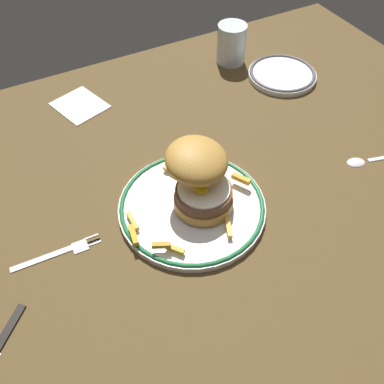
# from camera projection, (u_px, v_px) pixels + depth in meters

# --- Properties ---
(ground_plane) EXTENTS (1.34, 0.99, 0.04)m
(ground_plane) POSITION_uv_depth(u_px,v_px,m) (196.00, 207.00, 0.77)
(ground_plane) COLOR #4F3C1F
(dinner_plate) EXTENTS (0.25, 0.25, 0.02)m
(dinner_plate) POSITION_uv_depth(u_px,v_px,m) (192.00, 206.00, 0.73)
(dinner_plate) COLOR silver
(dinner_plate) RESTS_ON ground_plane
(burger) EXTENTS (0.14, 0.14, 0.11)m
(burger) POSITION_uv_depth(u_px,v_px,m) (199.00, 178.00, 0.69)
(burger) COLOR #B78238
(burger) RESTS_ON dinner_plate
(fries_pile) EXTENTS (0.23, 0.20, 0.02)m
(fries_pile) POSITION_uv_depth(u_px,v_px,m) (184.00, 200.00, 0.72)
(fries_pile) COLOR #E2BB4E
(fries_pile) RESTS_ON dinner_plate
(water_glass) EXTENTS (0.07, 0.07, 0.09)m
(water_glass) POSITION_uv_depth(u_px,v_px,m) (231.00, 46.00, 1.01)
(water_glass) COLOR silver
(water_glass) RESTS_ON ground_plane
(side_plate) EXTENTS (0.16, 0.16, 0.02)m
(side_plate) POSITION_uv_depth(u_px,v_px,m) (282.00, 74.00, 0.99)
(side_plate) COLOR silver
(side_plate) RESTS_ON ground_plane
(fork) EXTENTS (0.14, 0.02, 0.00)m
(fork) POSITION_uv_depth(u_px,v_px,m) (59.00, 252.00, 0.68)
(fork) COLOR silver
(fork) RESTS_ON ground_plane
(spoon) EXTENTS (0.13, 0.05, 0.01)m
(spoon) POSITION_uv_depth(u_px,v_px,m) (364.00, 160.00, 0.81)
(spoon) COLOR silver
(spoon) RESTS_ON ground_plane
(napkin) EXTENTS (0.12, 0.13, 0.00)m
(napkin) POSITION_uv_depth(u_px,v_px,m) (80.00, 105.00, 0.93)
(napkin) COLOR white
(napkin) RESTS_ON ground_plane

